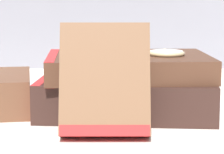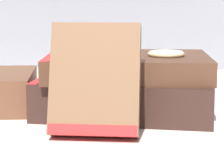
# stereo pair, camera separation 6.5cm
# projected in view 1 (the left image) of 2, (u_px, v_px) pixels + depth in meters

# --- Properties ---
(ground_plane) EXTENTS (3.00, 3.00, 0.00)m
(ground_plane) POSITION_uv_depth(u_px,v_px,m) (75.00, 125.00, 0.64)
(ground_plane) COLOR silver
(book_flat_bottom) EXTENTS (0.24, 0.16, 0.05)m
(book_flat_bottom) POSITION_uv_depth(u_px,v_px,m) (121.00, 96.00, 0.70)
(book_flat_bottom) COLOR #331E19
(book_flat_bottom) RESTS_ON ground_plane
(book_flat_top) EXTENTS (0.22, 0.16, 0.03)m
(book_flat_top) POSITION_uv_depth(u_px,v_px,m) (122.00, 66.00, 0.69)
(book_flat_top) COLOR #4C2D1E
(book_flat_top) RESTS_ON book_flat_bottom
(book_leaning_front) EXTENTS (0.10, 0.06, 0.13)m
(book_leaning_front) POSITION_uv_depth(u_px,v_px,m) (103.00, 85.00, 0.58)
(book_leaning_front) COLOR brown
(book_leaning_front) RESTS_ON ground_plane
(pocket_watch) EXTENTS (0.05, 0.05, 0.01)m
(pocket_watch) POSITION_uv_depth(u_px,v_px,m) (164.00, 53.00, 0.68)
(pocket_watch) COLOR white
(pocket_watch) RESTS_ON book_flat_top
(reading_glasses) EXTENTS (0.10, 0.08, 0.00)m
(reading_glasses) POSITION_uv_depth(u_px,v_px,m) (57.00, 91.00, 0.85)
(reading_glasses) COLOR #4C3828
(reading_glasses) RESTS_ON ground_plane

